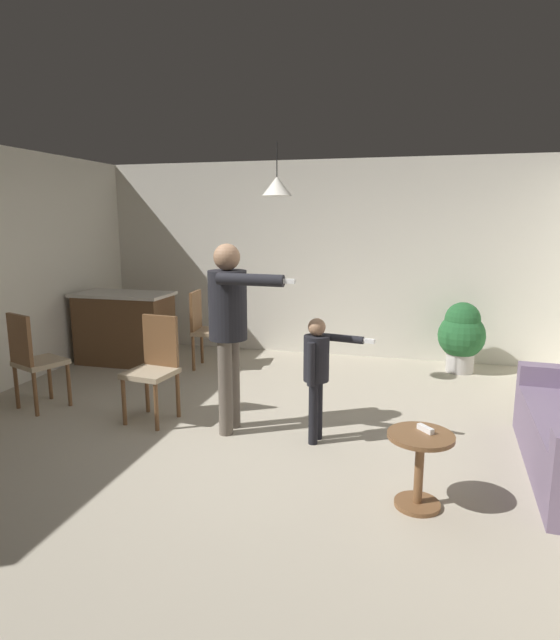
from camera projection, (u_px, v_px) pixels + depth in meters
ground at (255, 442)px, 4.54m from camera, size 7.68×7.68×0.00m
wall_back at (322, 259)px, 7.32m from camera, size 6.40×0.10×2.70m
kitchen_counter at (125, 328)px, 6.97m from camera, size 1.26×0.66×0.95m
side_table_by_couch at (419, 461)px, 3.47m from camera, size 0.44×0.44×0.52m
person_adult at (229, 317)px, 4.60m from camera, size 0.83×0.52×1.70m
person_child at (317, 366)px, 4.44m from camera, size 0.59×0.31×1.09m
dining_chair_by_counter at (205, 326)px, 6.74m from camera, size 0.46×0.46×1.00m
dining_chair_near_wall at (155, 364)px, 4.99m from camera, size 0.47×0.47×1.00m
dining_chair_centre_back at (33, 357)px, 5.23m from camera, size 0.54×0.54×1.00m
potted_plant_corner at (462, 334)px, 6.55m from camera, size 0.58×0.58×0.89m
spare_remote_on_table at (425, 429)px, 3.47m from camera, size 0.11×0.12×0.04m
ceiling_light_pendant at (277, 186)px, 5.51m from camera, size 0.32×0.32×0.55m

